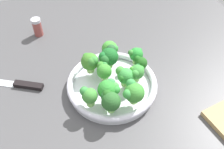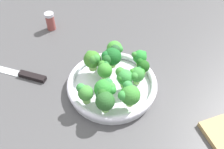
{
  "view_description": "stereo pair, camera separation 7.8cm",
  "coord_description": "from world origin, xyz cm",
  "px_view_note": "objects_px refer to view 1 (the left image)",
  "views": [
    {
      "loc": [
        15.24,
        52.35,
        63.43
      ],
      "look_at": [
        -1.38,
        1.64,
        6.69
      ],
      "focal_mm": 41.09,
      "sensor_mm": 36.0,
      "label": 1
    },
    {
      "loc": [
        7.69,
        54.23,
        63.43
      ],
      "look_at": [
        -1.38,
        1.64,
        6.69
      ],
      "focal_mm": 41.09,
      "sensor_mm": 36.0,
      "label": 2
    }
  ],
  "objects_px": {
    "bowl": "(112,85)",
    "pepper_shaker": "(37,27)",
    "broccoli_floret_6": "(89,96)",
    "broccoli_floret_2": "(90,62)",
    "broccoli_floret_8": "(108,56)",
    "knife": "(15,84)",
    "broccoli_floret_5": "(109,89)",
    "broccoli_floret_7": "(110,101)",
    "broccoli_floret_11": "(111,49)",
    "broccoli_floret_4": "(137,72)",
    "broccoli_floret_10": "(124,76)",
    "broccoli_floret_3": "(134,92)",
    "broccoli_floret_9": "(140,64)",
    "broccoli_floret_0": "(136,55)",
    "broccoli_floret_1": "(103,70)"
  },
  "relations": [
    {
      "from": "bowl",
      "to": "pepper_shaker",
      "type": "height_order",
      "value": "pepper_shaker"
    },
    {
      "from": "broccoli_floret_6",
      "to": "broccoli_floret_2",
      "type": "bearing_deg",
      "value": -106.5
    },
    {
      "from": "broccoli_floret_2",
      "to": "broccoli_floret_8",
      "type": "height_order",
      "value": "broccoli_floret_8"
    },
    {
      "from": "broccoli_floret_2",
      "to": "knife",
      "type": "height_order",
      "value": "broccoli_floret_2"
    },
    {
      "from": "broccoli_floret_5",
      "to": "broccoli_floret_6",
      "type": "relative_size",
      "value": 1.16
    },
    {
      "from": "broccoli_floret_7",
      "to": "broccoli_floret_2",
      "type": "bearing_deg",
      "value": -85.54
    },
    {
      "from": "broccoli_floret_7",
      "to": "broccoli_floret_11",
      "type": "relative_size",
      "value": 1.08
    },
    {
      "from": "broccoli_floret_11",
      "to": "pepper_shaker",
      "type": "xyz_separation_m",
      "value": [
        0.22,
        -0.25,
        -0.04
      ]
    },
    {
      "from": "broccoli_floret_4",
      "to": "pepper_shaker",
      "type": "bearing_deg",
      "value": -55.29
    },
    {
      "from": "broccoli_floret_6",
      "to": "knife",
      "type": "distance_m",
      "value": 0.28
    },
    {
      "from": "broccoli_floret_4",
      "to": "broccoli_floret_8",
      "type": "xyz_separation_m",
      "value": [
        0.06,
        -0.09,
        0.01
      ]
    },
    {
      "from": "knife",
      "to": "pepper_shaker",
      "type": "xyz_separation_m",
      "value": [
        -0.11,
        -0.24,
        0.03
      ]
    },
    {
      "from": "broccoli_floret_2",
      "to": "knife",
      "type": "distance_m",
      "value": 0.26
    },
    {
      "from": "broccoli_floret_4",
      "to": "pepper_shaker",
      "type": "xyz_separation_m",
      "value": [
        0.26,
        -0.38,
        -0.04
      ]
    },
    {
      "from": "bowl",
      "to": "broccoli_floret_10",
      "type": "distance_m",
      "value": 0.07
    },
    {
      "from": "broccoli_floret_2",
      "to": "broccoli_floret_3",
      "type": "distance_m",
      "value": 0.18
    },
    {
      "from": "knife",
      "to": "broccoli_floret_5",
      "type": "bearing_deg",
      "value": 146.58
    },
    {
      "from": "broccoli_floret_4",
      "to": "broccoli_floret_10",
      "type": "xyz_separation_m",
      "value": [
        0.04,
        0.0,
        0.0
      ]
    },
    {
      "from": "broccoli_floret_2",
      "to": "broccoli_floret_9",
      "type": "distance_m",
      "value": 0.16
    },
    {
      "from": "pepper_shaker",
      "to": "broccoli_floret_11",
      "type": "bearing_deg",
      "value": 130.84
    },
    {
      "from": "broccoli_floret_6",
      "to": "broccoli_floret_7",
      "type": "distance_m",
      "value": 0.06
    },
    {
      "from": "broccoli_floret_2",
      "to": "broccoli_floret_6",
      "type": "height_order",
      "value": "broccoli_floret_2"
    },
    {
      "from": "broccoli_floret_0",
      "to": "broccoli_floret_2",
      "type": "distance_m",
      "value": 0.15
    },
    {
      "from": "broccoli_floret_3",
      "to": "broccoli_floret_7",
      "type": "relative_size",
      "value": 1.03
    },
    {
      "from": "broccoli_floret_6",
      "to": "broccoli_floret_10",
      "type": "distance_m",
      "value": 0.13
    },
    {
      "from": "broccoli_floret_0",
      "to": "broccoli_floret_1",
      "type": "distance_m",
      "value": 0.12
    },
    {
      "from": "bowl",
      "to": "pepper_shaker",
      "type": "bearing_deg",
      "value": -62.26
    },
    {
      "from": "broccoli_floret_0",
      "to": "broccoli_floret_2",
      "type": "bearing_deg",
      "value": -3.57
    },
    {
      "from": "knife",
      "to": "broccoli_floret_1",
      "type": "bearing_deg",
      "value": 161.87
    },
    {
      "from": "broccoli_floret_2",
      "to": "pepper_shaker",
      "type": "xyz_separation_m",
      "value": [
        0.14,
        -0.29,
        -0.04
      ]
    },
    {
      "from": "broccoli_floret_0",
      "to": "broccoli_floret_2",
      "type": "relative_size",
      "value": 0.88
    },
    {
      "from": "pepper_shaker",
      "to": "broccoli_floret_10",
      "type": "bearing_deg",
      "value": 120.04
    },
    {
      "from": "broccoli_floret_1",
      "to": "broccoli_floret_10",
      "type": "height_order",
      "value": "broccoli_floret_10"
    },
    {
      "from": "broccoli_floret_7",
      "to": "broccoli_floret_10",
      "type": "bearing_deg",
      "value": -131.72
    },
    {
      "from": "broccoli_floret_11",
      "to": "broccoli_floret_0",
      "type": "bearing_deg",
      "value": 143.02
    },
    {
      "from": "broccoli_floret_7",
      "to": "knife",
      "type": "xyz_separation_m",
      "value": [
        0.26,
        -0.22,
        -0.07
      ]
    },
    {
      "from": "broccoli_floret_4",
      "to": "broccoli_floret_6",
      "type": "distance_m",
      "value": 0.17
    },
    {
      "from": "broccoli_floret_7",
      "to": "broccoli_floret_8",
      "type": "distance_m",
      "value": 0.17
    },
    {
      "from": "broccoli_floret_5",
      "to": "knife",
      "type": "height_order",
      "value": "broccoli_floret_5"
    },
    {
      "from": "broccoli_floret_0",
      "to": "bowl",
      "type": "bearing_deg",
      "value": 28.27
    },
    {
      "from": "bowl",
      "to": "broccoli_floret_5",
      "type": "height_order",
      "value": "broccoli_floret_5"
    },
    {
      "from": "broccoli_floret_3",
      "to": "broccoli_floret_9",
      "type": "xyz_separation_m",
      "value": [
        -0.07,
        -0.11,
        -0.01
      ]
    },
    {
      "from": "broccoli_floret_11",
      "to": "broccoli_floret_2",
      "type": "bearing_deg",
      "value": 28.04
    },
    {
      "from": "broccoli_floret_6",
      "to": "broccoli_floret_10",
      "type": "relative_size",
      "value": 0.97
    },
    {
      "from": "bowl",
      "to": "broccoli_floret_4",
      "type": "relative_size",
      "value": 4.87
    },
    {
      "from": "broccoli_floret_7",
      "to": "broccoli_floret_5",
      "type": "bearing_deg",
      "value": -103.46
    },
    {
      "from": "broccoli_floret_5",
      "to": "broccoli_floret_3",
      "type": "bearing_deg",
      "value": 152.83
    },
    {
      "from": "broccoli_floret_7",
      "to": "pepper_shaker",
      "type": "relative_size",
      "value": 0.93
    },
    {
      "from": "bowl",
      "to": "broccoli_floret_1",
      "type": "height_order",
      "value": "broccoli_floret_1"
    },
    {
      "from": "broccoli_floret_8",
      "to": "broccoli_floret_10",
      "type": "bearing_deg",
      "value": 103.95
    }
  ]
}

